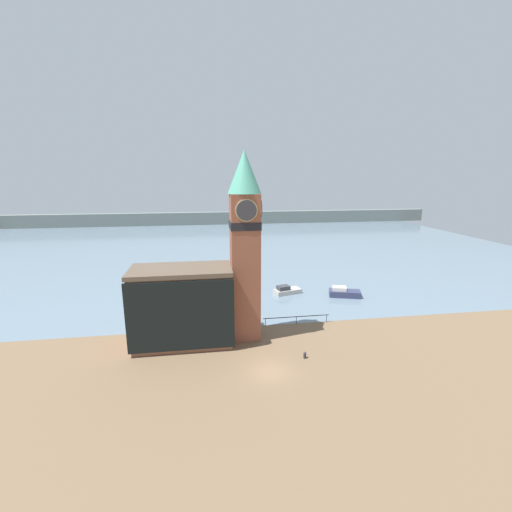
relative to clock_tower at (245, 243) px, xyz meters
The scene contains 9 objects.
ground_plane 14.38m from the clock_tower, 79.82° to the right, with size 160.00×160.00×0.00m, color brown.
water 63.89m from the clock_tower, 88.66° to the left, with size 160.00×120.00×0.00m.
far_shoreline 103.21m from the clock_tower, 89.18° to the left, with size 180.00×3.00×5.00m.
pier_railing 13.20m from the clock_tower, 19.57° to the left, with size 8.98×0.08×1.09m.
clock_tower is the anchor object (origin of this frame).
pier_building 10.33m from the clock_tower, behind, with size 11.59×6.14×9.13m.
boat_near 20.47m from the clock_tower, 59.35° to the left, with size 4.87×3.15×1.43m.
boat_far 24.06m from the clock_tower, 33.93° to the left, with size 5.37×3.48×1.63m.
mooring_bollard_near 14.13m from the clock_tower, 47.05° to the right, with size 0.32×0.32×0.73m.
Camera 1 is at (-5.99, -30.47, 19.25)m, focal length 24.00 mm.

